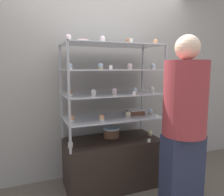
# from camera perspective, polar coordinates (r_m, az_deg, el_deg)

# --- Properties ---
(ground_plane) EXTENTS (20.00, 20.00, 0.00)m
(ground_plane) POSITION_cam_1_polar(r_m,az_deg,el_deg) (2.97, -0.00, -21.65)
(ground_plane) COLOR brown
(back_wall) EXTENTS (8.00, 0.05, 2.60)m
(back_wall) POSITION_cam_1_polar(r_m,az_deg,el_deg) (2.99, -2.96, 4.71)
(back_wall) COLOR gray
(back_wall) RESTS_ON ground_plane
(display_base) EXTENTS (1.14, 0.56, 0.59)m
(display_base) POSITION_cam_1_polar(r_m,az_deg,el_deg) (2.84, -0.00, -16.43)
(display_base) COLOR black
(display_base) RESTS_ON ground_plane
(display_riser_lower) EXTENTS (1.14, 0.56, 0.29)m
(display_riser_lower) POSITION_cam_1_polar(r_m,az_deg,el_deg) (2.65, -0.00, -5.24)
(display_riser_lower) COLOR #99999E
(display_riser_lower) RESTS_ON display_base
(display_riser_middle) EXTENTS (1.14, 0.56, 0.29)m
(display_riser_middle) POSITION_cam_1_polar(r_m,az_deg,el_deg) (2.60, -0.00, 0.88)
(display_riser_middle) COLOR #99999E
(display_riser_middle) RESTS_ON display_riser_lower
(display_riser_upper) EXTENTS (1.14, 0.56, 0.29)m
(display_riser_upper) POSITION_cam_1_polar(r_m,az_deg,el_deg) (2.58, -0.00, 7.17)
(display_riser_upper) COLOR #99999E
(display_riser_upper) RESTS_ON display_riser_middle
(display_riser_top) EXTENTS (1.14, 0.56, 0.29)m
(display_riser_top) POSITION_cam_1_polar(r_m,az_deg,el_deg) (2.59, -0.00, 13.48)
(display_riser_top) COLOR #99999E
(display_riser_top) RESTS_ON display_riser_upper
(layer_cake_centerpiece) EXTENTS (0.21, 0.21, 0.13)m
(layer_cake_centerpiece) POSITION_cam_1_polar(r_m,az_deg,el_deg) (2.79, -0.15, -8.93)
(layer_cake_centerpiece) COLOR brown
(layer_cake_centerpiece) RESTS_ON display_base
(sheet_cake_frosted) EXTENTS (0.19, 0.16, 0.06)m
(sheet_cake_frosted) POSITION_cam_1_polar(r_m,az_deg,el_deg) (2.79, 6.16, -3.62)
(sheet_cake_frosted) COLOR brown
(sheet_cake_frosted) RESTS_ON display_riser_lower
(cupcake_0) EXTENTS (0.06, 0.06, 0.07)m
(cupcake_0) POSITION_cam_1_polar(r_m,az_deg,el_deg) (2.50, -10.79, -11.85)
(cupcake_0) COLOR white
(cupcake_0) RESTS_ON display_base
(cupcake_1) EXTENTS (0.06, 0.06, 0.07)m
(cupcake_1) POSITION_cam_1_polar(r_m,az_deg,el_deg) (2.90, 9.93, -9.00)
(cupcake_1) COLOR #CCB28C
(cupcake_1) RESTS_ON display_base
(price_tag_0) EXTENTS (0.04, 0.00, 0.04)m
(price_tag_0) POSITION_cam_1_polar(r_m,az_deg,el_deg) (2.65, 9.65, -10.90)
(price_tag_0) COLOR white
(price_tag_0) RESTS_ON display_base
(cupcake_2) EXTENTS (0.06, 0.06, 0.07)m
(cupcake_2) POSITION_cam_1_polar(r_m,az_deg,el_deg) (2.46, -10.50, -5.28)
(cupcake_2) COLOR white
(cupcake_2) RESTS_ON display_riser_lower
(cupcake_3) EXTENTS (0.06, 0.06, 0.07)m
(cupcake_3) POSITION_cam_1_polar(r_m,az_deg,el_deg) (2.46, -2.69, -5.18)
(cupcake_3) COLOR beige
(cupcake_3) RESTS_ON display_riser_lower
(cupcake_4) EXTENTS (0.06, 0.06, 0.07)m
(cupcake_4) POSITION_cam_1_polar(r_m,az_deg,el_deg) (2.64, 4.26, -4.26)
(cupcake_4) COLOR beige
(cupcake_4) RESTS_ON display_riser_lower
(cupcake_5) EXTENTS (0.06, 0.06, 0.07)m
(cupcake_5) POSITION_cam_1_polar(r_m,az_deg,el_deg) (2.82, 9.98, -3.54)
(cupcake_5) COLOR #CCB28C
(cupcake_5) RESTS_ON display_riser_lower
(price_tag_1) EXTENTS (0.04, 0.00, 0.04)m
(price_tag_1) POSITION_cam_1_polar(r_m,az_deg,el_deg) (2.63, 11.67, -4.68)
(price_tag_1) COLOR white
(price_tag_1) RESTS_ON display_riser_lower
(cupcake_6) EXTENTS (0.06, 0.06, 0.07)m
(cupcake_6) POSITION_cam_1_polar(r_m,az_deg,el_deg) (2.38, -10.88, 1.26)
(cupcake_6) COLOR beige
(cupcake_6) RESTS_ON display_riser_middle
(cupcake_7) EXTENTS (0.06, 0.06, 0.07)m
(cupcake_7) POSITION_cam_1_polar(r_m,az_deg,el_deg) (2.41, -4.83, 1.45)
(cupcake_7) COLOR white
(cupcake_7) RESTS_ON display_riser_middle
(cupcake_8) EXTENTS (0.06, 0.06, 0.07)m
(cupcake_8) POSITION_cam_1_polar(r_m,az_deg,el_deg) (2.53, 0.68, 1.79)
(cupcake_8) COLOR beige
(cupcake_8) RESTS_ON display_riser_middle
(cupcake_9) EXTENTS (0.06, 0.06, 0.07)m
(cupcake_9) POSITION_cam_1_polar(r_m,az_deg,el_deg) (2.61, 6.11, 1.95)
(cupcake_9) COLOR #CCB28C
(cupcake_9) RESTS_ON display_riser_middle
(cupcake_10) EXTENTS (0.06, 0.06, 0.07)m
(cupcake_10) POSITION_cam_1_polar(r_m,az_deg,el_deg) (2.77, 10.40, 2.21)
(cupcake_10) COLOR beige
(cupcake_10) RESTS_ON display_riser_middle
(price_tag_2) EXTENTS (0.04, 0.00, 0.04)m
(price_tag_2) POSITION_cam_1_polar(r_m,az_deg,el_deg) (2.43, 5.81, 1.24)
(price_tag_2) COLOR white
(price_tag_2) RESTS_ON display_riser_middle
(cupcake_11) EXTENTS (0.06, 0.06, 0.07)m
(cupcake_11) POSITION_cam_1_polar(r_m,az_deg,el_deg) (2.31, -11.01, 8.15)
(cupcake_11) COLOR white
(cupcake_11) RESTS_ON display_riser_upper
(cupcake_12) EXTENTS (0.06, 0.06, 0.07)m
(cupcake_12) POSITION_cam_1_polar(r_m,az_deg,el_deg) (2.40, -3.01, 8.27)
(cupcake_12) COLOR #CCB28C
(cupcake_12) RESTS_ON display_riser_upper
(cupcake_13) EXTENTS (0.06, 0.06, 0.07)m
(cupcake_13) POSITION_cam_1_polar(r_m,az_deg,el_deg) (2.56, 4.67, 8.24)
(cupcake_13) COLOR beige
(cupcake_13) RESTS_ON display_riser_upper
(cupcake_14) EXTENTS (0.06, 0.06, 0.07)m
(cupcake_14) POSITION_cam_1_polar(r_m,az_deg,el_deg) (2.76, 10.67, 8.11)
(cupcake_14) COLOR white
(cupcake_14) RESTS_ON display_riser_upper
(price_tag_3) EXTENTS (0.04, 0.00, 0.04)m
(price_tag_3) POSITION_cam_1_polar(r_m,az_deg,el_deg) (2.30, -0.31, 8.03)
(price_tag_3) COLOR white
(price_tag_3) RESTS_ON display_riser_upper
(cupcake_15) EXTENTS (0.06, 0.06, 0.07)m
(cupcake_15) POSITION_cam_1_polar(r_m,az_deg,el_deg) (2.34, -11.29, 15.15)
(cupcake_15) COLOR beige
(cupcake_15) RESTS_ON display_riser_top
(cupcake_16) EXTENTS (0.06, 0.06, 0.07)m
(cupcake_16) POSITION_cam_1_polar(r_m,az_deg,el_deg) (2.41, -2.46, 15.09)
(cupcake_16) COLOR white
(cupcake_16) RESTS_ON display_riser_top
(cupcake_17) EXTENTS (0.06, 0.06, 0.07)m
(cupcake_17) POSITION_cam_1_polar(r_m,az_deg,el_deg) (2.59, 4.16, 14.58)
(cupcake_17) COLOR beige
(cupcake_17) RESTS_ON display_riser_top
(cupcake_18) EXTENTS (0.06, 0.06, 0.07)m
(cupcake_18) POSITION_cam_1_polar(r_m,az_deg,el_deg) (2.72, 11.32, 14.13)
(cupcake_18) COLOR #CCB28C
(cupcake_18) RESTS_ON display_riser_top
(price_tag_4) EXTENTS (0.04, 0.00, 0.04)m
(price_tag_4) POSITION_cam_1_polar(r_m,az_deg,el_deg) (2.41, 5.07, 14.80)
(price_tag_4) COLOR white
(price_tag_4) RESTS_ON display_riser_top
(donut_glazed) EXTENTS (0.14, 0.14, 0.04)m
(donut_glazed) POSITION_cam_1_polar(r_m,az_deg,el_deg) (2.52, -7.64, 14.46)
(donut_glazed) COLOR #EFB2BC
(donut_glazed) RESTS_ON display_riser_top
(customer_figure) EXTENTS (0.41, 0.41, 1.77)m
(customer_figure) POSITION_cam_1_polar(r_m,az_deg,el_deg) (2.23, 18.30, -6.07)
(customer_figure) COLOR #282D47
(customer_figure) RESTS_ON ground_plane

